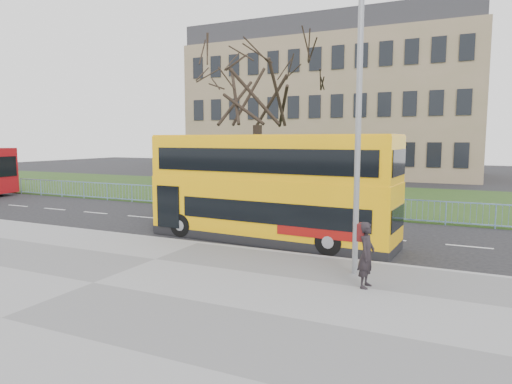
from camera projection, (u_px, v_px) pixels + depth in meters
ground at (220, 237)px, 18.13m from camera, size 120.00×120.00×0.00m
pavement at (93, 285)px, 12.05m from camera, size 80.00×10.50×0.12m
kerb at (199, 244)px, 16.73m from camera, size 80.00×0.20×0.14m
grass_verge at (324, 196)px, 30.98m from camera, size 80.00×15.40×0.08m
guard_railing at (282, 203)px, 24.00m from camera, size 40.00×0.12×1.10m
bare_tree at (257, 110)px, 27.73m from camera, size 7.75×7.75×11.07m
civic_building at (335, 111)px, 50.90m from camera, size 30.00×15.00×14.00m
yellow_bus at (269, 185)px, 17.27m from camera, size 9.67×2.85×4.00m
pedestrian at (366, 255)px, 11.59m from camera, size 0.45×0.64×1.69m
street_lamp at (355, 116)px, 12.42m from camera, size 1.70×0.19×8.01m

